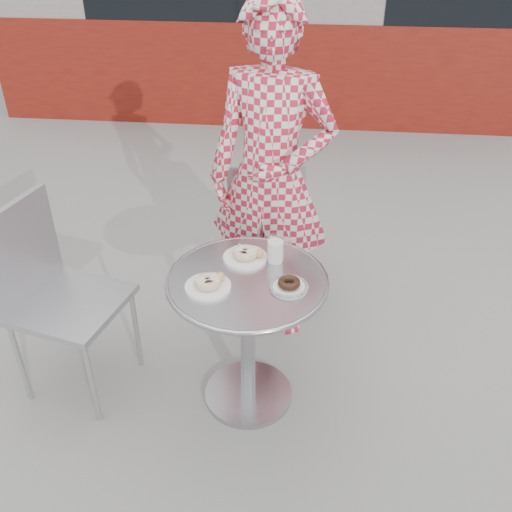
# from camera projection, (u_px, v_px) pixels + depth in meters

# --- Properties ---
(ground) EXTENTS (60.00, 60.00, 0.00)m
(ground) POSITION_uv_depth(u_px,v_px,m) (254.00, 389.00, 2.82)
(ground) COLOR gray
(ground) RESTS_ON ground
(bistro_table) EXTENTS (0.70, 0.70, 0.70)m
(bistro_table) POSITION_uv_depth(u_px,v_px,m) (248.00, 311.00, 2.49)
(bistro_table) COLOR silver
(bistro_table) RESTS_ON ground
(chair_far) EXTENTS (0.47, 0.47, 0.86)m
(chair_far) POSITION_uv_depth(u_px,v_px,m) (264.00, 247.00, 3.42)
(chair_far) COLOR #ADB0B6
(chair_far) RESTS_ON ground
(chair_left) EXTENTS (0.56, 0.55, 0.96)m
(chair_left) POSITION_uv_depth(u_px,v_px,m) (76.00, 335.00, 2.71)
(chair_left) COLOR #ADB0B6
(chair_left) RESTS_ON ground
(seated_person) EXTENTS (0.71, 0.54, 1.75)m
(seated_person) POSITION_uv_depth(u_px,v_px,m) (271.00, 178.00, 2.81)
(seated_person) COLOR #B51B32
(seated_person) RESTS_ON ground
(plate_far) EXTENTS (0.20, 0.20, 0.05)m
(plate_far) POSITION_uv_depth(u_px,v_px,m) (246.00, 255.00, 2.51)
(plate_far) COLOR white
(plate_far) RESTS_ON bistro_table
(plate_near) EXTENTS (0.19, 0.19, 0.05)m
(plate_near) POSITION_uv_depth(u_px,v_px,m) (209.00, 284.00, 2.34)
(plate_near) COLOR white
(plate_near) RESTS_ON bistro_table
(plate_checker) EXTENTS (0.16, 0.16, 0.04)m
(plate_checker) POSITION_uv_depth(u_px,v_px,m) (289.00, 285.00, 2.34)
(plate_checker) COLOR white
(plate_checker) RESTS_ON bistro_table
(milk_cup) EXTENTS (0.08, 0.08, 0.12)m
(milk_cup) POSITION_uv_depth(u_px,v_px,m) (275.00, 250.00, 2.48)
(milk_cup) COLOR white
(milk_cup) RESTS_ON bistro_table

